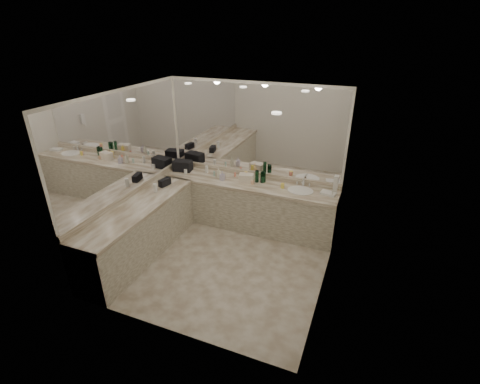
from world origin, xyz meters
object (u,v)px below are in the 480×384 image
at_px(sink, 300,191).
at_px(cream_cosmetic_case, 246,178).
at_px(soap_bottle_c, 247,176).
at_px(hand_towel, 328,193).
at_px(soap_bottle_b, 222,176).
at_px(soap_bottle_a, 219,173).
at_px(black_toiletry_bag, 183,166).
at_px(wall_phone, 336,183).

bearing_deg(sink, cream_cosmetic_case, 179.87).
relative_size(cream_cosmetic_case, soap_bottle_c, 1.56).
relative_size(sink, hand_towel, 1.82).
relative_size(hand_towel, soap_bottle_b, 1.41).
xyz_separation_m(hand_towel, soap_bottle_a, (-1.97, -0.06, 0.08)).
bearing_deg(cream_cosmetic_case, soap_bottle_c, 94.89).
distance_m(black_toiletry_bag, soap_bottle_a, 0.79).
xyz_separation_m(sink, soap_bottle_b, (-1.41, -0.09, 0.09)).
relative_size(hand_towel, soap_bottle_c, 1.47).
bearing_deg(black_toiletry_bag, cream_cosmetic_case, -1.93).
relative_size(sink, soap_bottle_b, 2.57).
bearing_deg(hand_towel, sink, -175.87).
xyz_separation_m(sink, black_toiletry_bag, (-2.30, 0.05, 0.10)).
distance_m(hand_towel, soap_bottle_a, 1.97).
distance_m(cream_cosmetic_case, soap_bottle_c, 0.07).
relative_size(wall_phone, soap_bottle_a, 1.21).
height_order(black_toiletry_bag, soap_bottle_b, black_toiletry_bag).
bearing_deg(soap_bottle_c, hand_towel, -1.23).
height_order(hand_towel, soap_bottle_a, soap_bottle_a).
height_order(hand_towel, soap_bottle_b, soap_bottle_b).
height_order(soap_bottle_a, soap_bottle_b, soap_bottle_a).
bearing_deg(soap_bottle_a, sink, 0.85).
xyz_separation_m(soap_bottle_a, soap_bottle_b, (0.10, -0.07, -0.01)).
bearing_deg(cream_cosmetic_case, wall_phone, -31.07).
relative_size(wall_phone, cream_cosmetic_case, 0.94).
bearing_deg(sink, hand_towel, 4.13).
distance_m(sink, black_toiletry_bag, 2.31).
relative_size(wall_phone, soap_bottle_b, 1.40).
height_order(sink, hand_towel, hand_towel).
bearing_deg(soap_bottle_a, soap_bottle_c, 9.63).
bearing_deg(wall_phone, hand_towel, 105.35).
bearing_deg(soap_bottle_b, black_toiletry_bag, 171.37).
height_order(black_toiletry_bag, hand_towel, black_toiletry_bag).
xyz_separation_m(sink, cream_cosmetic_case, (-0.98, 0.00, 0.08)).
bearing_deg(soap_bottle_b, soap_bottle_a, 147.50).
height_order(sink, soap_bottle_b, soap_bottle_b).
relative_size(sink, soap_bottle_a, 2.21).
relative_size(soap_bottle_a, soap_bottle_c, 1.21).
bearing_deg(wall_phone, soap_bottle_b, 168.46).
relative_size(cream_cosmetic_case, hand_towel, 1.06).
bearing_deg(soap_bottle_b, soap_bottle_c, 20.60).
bearing_deg(soap_bottle_a, soap_bottle_b, -32.50).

